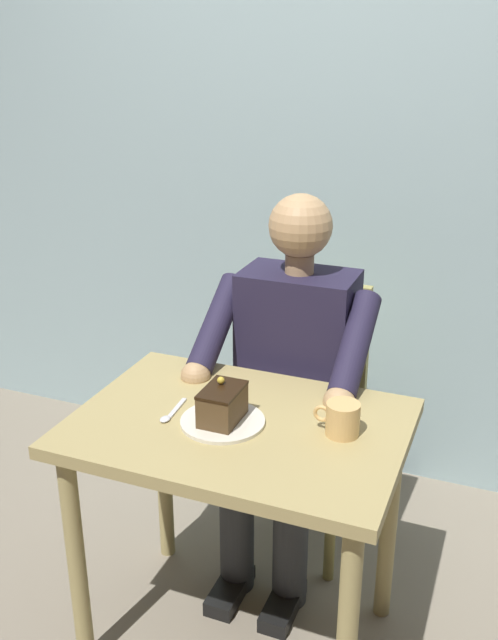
# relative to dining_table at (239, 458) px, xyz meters

# --- Properties ---
(ground_plane) EXTENTS (14.00, 14.00, 0.00)m
(ground_plane) POSITION_rel_dining_table_xyz_m (0.00, 0.00, -0.62)
(ground_plane) COLOR gray
(cafe_rear_panel) EXTENTS (6.40, 0.12, 3.00)m
(cafe_rear_panel) POSITION_rel_dining_table_xyz_m (0.00, -1.11, 0.88)
(cafe_rear_panel) COLOR #96B3B8
(cafe_rear_panel) RESTS_ON ground
(dining_table) EXTENTS (0.87, 0.62, 0.73)m
(dining_table) POSITION_rel_dining_table_xyz_m (0.00, 0.00, 0.00)
(dining_table) COLOR tan
(dining_table) RESTS_ON ground
(chair) EXTENTS (0.42, 0.42, 0.91)m
(chair) POSITION_rel_dining_table_xyz_m (0.00, -0.59, -0.12)
(chair) COLOR #9C9450
(chair) RESTS_ON ground
(seated_person) EXTENTS (0.53, 0.58, 1.24)m
(seated_person) POSITION_rel_dining_table_xyz_m (0.00, -0.42, 0.03)
(seated_person) COLOR #231E36
(seated_person) RESTS_ON ground
(dessert_plate) EXTENTS (0.22, 0.22, 0.01)m
(dessert_plate) POSITION_rel_dining_table_xyz_m (0.04, 0.02, 0.12)
(dessert_plate) COLOR silver
(dessert_plate) RESTS_ON dining_table
(cake_slice) EXTENTS (0.09, 0.14, 0.11)m
(cake_slice) POSITION_rel_dining_table_xyz_m (0.04, 0.02, 0.17)
(cake_slice) COLOR #4F3921
(cake_slice) RESTS_ON dessert_plate
(coffee_cup) EXTENTS (0.12, 0.09, 0.09)m
(coffee_cup) POSITION_rel_dining_table_xyz_m (-0.27, -0.04, 0.16)
(coffee_cup) COLOR tan
(coffee_cup) RESTS_ON dining_table
(dessert_spoon) EXTENTS (0.03, 0.14, 0.01)m
(dessert_spoon) POSITION_rel_dining_table_xyz_m (0.18, 0.04, 0.12)
(dessert_spoon) COLOR silver
(dessert_spoon) RESTS_ON dining_table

